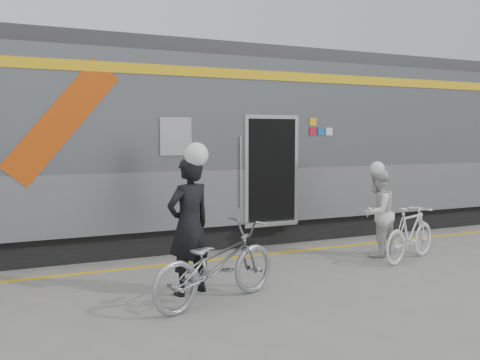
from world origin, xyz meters
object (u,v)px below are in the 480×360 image
bicycle_left (216,264)px  woman (377,213)px  man (189,225)px  bicycle_right (410,234)px

bicycle_left → woman: bearing=-90.3°
man → bicycle_left: bearing=90.2°
woman → bicycle_right: size_ratio=0.99×
man → bicycle_right: (4.26, 0.23, -0.49)m
man → bicycle_left: (0.20, -0.55, -0.44)m
bicycle_left → woman: size_ratio=1.27×
bicycle_left → bicycle_right: size_ratio=1.26×
bicycle_left → woman: woman is taller
man → woman: size_ratio=1.21×
bicycle_left → man: bearing=0.2°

